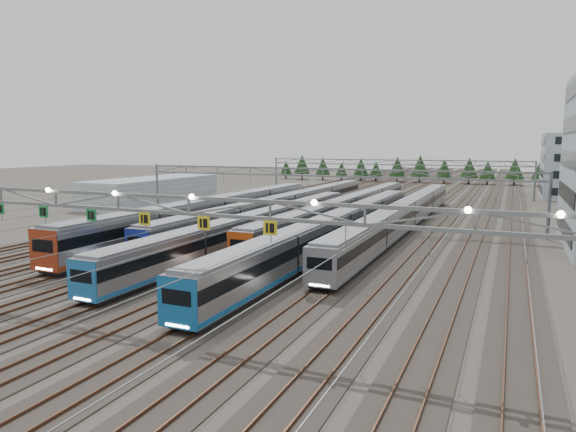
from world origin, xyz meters
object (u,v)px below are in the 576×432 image
at_px(train_e, 339,228).
at_px(west_shed, 152,191).
at_px(train_d, 347,208).
at_px(train_c, 260,226).
at_px(train_b, 287,206).
at_px(gantry_near, 116,205).
at_px(gantry_mid, 323,179).
at_px(gantry_far, 393,167).
at_px(train_f, 405,215).
at_px(train_a, 215,213).

xyz_separation_m(train_e, west_shed, (-45.36, 25.58, 0.41)).
distance_m(train_d, train_e, 18.47).
bearing_deg(train_c, west_shed, 143.49).
bearing_deg(train_d, train_b, -172.96).
height_order(train_c, west_shed, west_shed).
distance_m(train_b, gantry_near, 44.26).
bearing_deg(gantry_mid, train_d, 63.15).
height_order(gantry_near, gantry_mid, gantry_near).
xyz_separation_m(gantry_near, west_shed, (-38.56, 52.23, -4.66)).
distance_m(train_c, gantry_far, 60.01).
height_order(train_d, train_e, train_e).
bearing_deg(west_shed, gantry_far, 40.43).
bearing_deg(train_f, gantry_far, 104.21).
xyz_separation_m(train_a, train_d, (13.50, 14.31, -0.36)).
relative_size(train_a, gantry_far, 0.95).
bearing_deg(train_e, gantry_near, -104.31).
height_order(train_a, gantry_mid, gantry_mid).
distance_m(gantry_mid, west_shed, 40.66).
xyz_separation_m(train_e, gantry_mid, (-6.75, 13.47, 4.36)).
bearing_deg(train_e, train_c, -171.59).
relative_size(gantry_near, gantry_far, 1.00).
bearing_deg(train_b, train_c, -76.06).
xyz_separation_m(train_e, gantry_near, (-6.80, -26.65, 5.06)).
bearing_deg(gantry_far, train_f, -75.79).
distance_m(train_c, gantry_mid, 15.62).
relative_size(train_a, train_f, 0.83).
bearing_deg(train_d, west_shed, 169.37).
relative_size(gantry_mid, west_shed, 1.88).
xyz_separation_m(train_f, gantry_far, (-11.25, 44.44, 4.39)).
xyz_separation_m(train_c, train_f, (13.50, 15.36, 0.08)).
xyz_separation_m(train_a, west_shed, (-27.36, 21.98, 0.11)).
relative_size(train_d, train_e, 1.08).
distance_m(train_d, gantry_far, 40.86).
height_order(train_c, train_e, train_e).
relative_size(train_f, west_shed, 2.16).
relative_size(train_a, gantry_near, 0.95).
xyz_separation_m(train_c, train_d, (4.50, 19.24, 0.04)).
xyz_separation_m(train_a, train_c, (9.00, -4.93, -0.40)).
bearing_deg(train_a, gantry_far, 78.41).
xyz_separation_m(gantry_near, gantry_mid, (0.05, 40.12, -0.70)).
height_order(train_e, west_shed, west_shed).
xyz_separation_m(train_c, gantry_far, (2.25, 59.80, 4.47)).
bearing_deg(train_a, train_e, -11.32).
bearing_deg(train_e, train_f, 72.22).
bearing_deg(train_c, gantry_near, -85.03).
bearing_deg(train_f, gantry_near, -105.52).
relative_size(train_b, train_c, 1.27).
relative_size(train_b, gantry_far, 1.20).
bearing_deg(gantry_mid, gantry_near, -90.07).
distance_m(train_b, train_e, 21.55).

